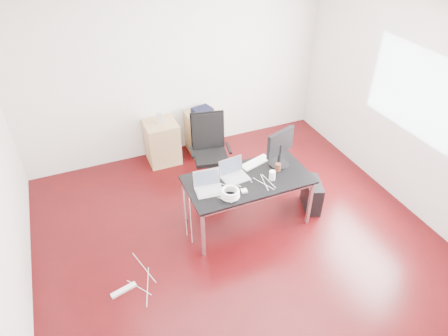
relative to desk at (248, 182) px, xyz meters
name	(u,v)px	position (x,y,z in m)	size (l,w,h in m)	color
room_shell	(247,154)	(-0.22, -0.37, 0.73)	(5.00, 5.00, 5.00)	#340508
desk	(248,182)	(0.00, 0.00, 0.00)	(1.60, 0.80, 0.73)	black
office_chair	(210,147)	(-0.12, 1.05, -0.07)	(0.56, 0.58, 1.08)	black
filing_cabinet_left	(162,142)	(-0.64, 1.86, -0.33)	(0.50, 0.50, 0.70)	#A28151
filing_cabinet_right	(203,133)	(0.07, 1.86, -0.33)	(0.50, 0.50, 0.70)	#A28151
pc_tower	(312,195)	(0.97, -0.09, -0.46)	(0.20, 0.45, 0.44)	black
wastebasket	(207,152)	(0.02, 1.60, -0.54)	(0.24, 0.24, 0.28)	black
power_strip	(124,290)	(-1.79, -0.51, -0.66)	(0.30, 0.06, 0.04)	white
laptop_left	(209,186)	(-0.54, -0.01, 0.11)	(0.36, 0.29, 0.23)	silver
laptop_right	(234,174)	(-0.15, 0.10, 0.11)	(0.36, 0.29, 0.23)	silver
monitor	(280,146)	(0.51, 0.13, 0.34)	(0.44, 0.26, 0.51)	black
keyboard	(255,162)	(0.24, 0.27, 0.06)	(0.44, 0.14, 0.02)	white
cup_white	(272,175)	(0.27, -0.13, 0.11)	(0.08, 0.08, 0.12)	white
cup_brown	(278,167)	(0.43, 0.02, 0.10)	(0.08, 0.08, 0.10)	#4E281B
cable_coil	(230,193)	(-0.35, -0.24, 0.11)	(0.24, 0.24, 0.11)	white
power_adapter	(244,191)	(-0.16, -0.22, 0.07)	(0.07, 0.07, 0.03)	white
speaker	(159,118)	(-0.64, 1.86, 0.11)	(0.09, 0.08, 0.18)	#9E9E9E
navy_garment	(202,111)	(0.08, 1.91, 0.07)	(0.30, 0.24, 0.09)	black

